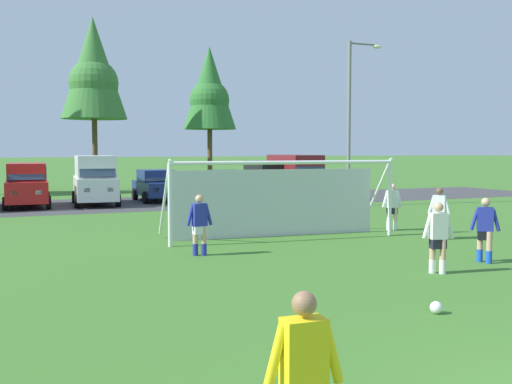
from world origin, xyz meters
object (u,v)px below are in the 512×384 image
object	(u,v)px
player_striker_near	(439,213)
street_lamp	(352,121)
soccer_goal	(278,198)
parked_car_slot_center	(95,179)
parked_car_slot_center_right	(156,185)
parked_car_slot_end	(295,175)
parked_car_slot_center_left	(27,185)
parked_car_slot_right	(229,186)
player_defender_far	(392,207)
player_winger_left	(199,225)
referee	(304,384)
parked_car_slot_far_right	(267,179)
soccer_ball	(436,307)
player_midfield_center	(438,238)
player_winger_right	(485,230)

from	to	relation	value
player_striker_near	street_lamp	world-z (taller)	street_lamp
soccer_goal	parked_car_slot_center	bearing A→B (deg)	105.17
parked_car_slot_center_right	parked_car_slot_end	xyz separation A→B (m)	(7.83, -1.49, 0.47)
parked_car_slot_center_left	parked_car_slot_right	xyz separation A→B (m)	(10.22, -1.01, -0.24)
parked_car_slot_center	parked_car_slot_right	xyz separation A→B (m)	(6.94, -1.01, -0.47)
parked_car_slot_center_right	parked_car_slot_end	world-z (taller)	parked_car_slot_end
player_striker_near	parked_car_slot_center_left	bearing A→B (deg)	125.17
player_defender_far	parked_car_slot_center	bearing A→B (deg)	120.26
player_winger_left	parked_car_slot_center_right	distance (m)	17.39
parked_car_slot_center_left	parked_car_slot_center_right	world-z (taller)	parked_car_slot_center_left
parked_car_slot_right	parked_car_slot_center_right	bearing A→B (deg)	151.55
street_lamp	parked_car_slot_right	bearing A→B (deg)	135.73
referee	parked_car_slot_far_right	bearing A→B (deg)	66.45
parked_car_slot_center	parked_car_slot_far_right	bearing A→B (deg)	2.49
soccer_goal	player_striker_near	size ratio (longest dim) A/B	4.60
soccer_goal	parked_car_slot_far_right	xyz separation A→B (m)	(6.10, 14.43, -0.18)
soccer_ball	player_striker_near	xyz separation A→B (m)	(5.82, 6.88, 0.71)
soccer_ball	player_striker_near	bearing A→B (deg)	49.77
player_midfield_center	player_defender_far	world-z (taller)	same
referee	player_midfield_center	size ratio (longest dim) A/B	1.00
soccer_ball	street_lamp	bearing A→B (deg)	62.18
player_midfield_center	parked_car_slot_far_right	bearing A→B (deg)	76.26
player_winger_left	soccer_ball	bearing A→B (deg)	-73.92
player_winger_left	player_defender_far	bearing A→B (deg)	15.46
soccer_goal	referee	size ratio (longest dim) A/B	4.60
parked_car_slot_center	street_lamp	size ratio (longest dim) A/B	0.60
referee	parked_car_slot_end	size ratio (longest dim) A/B	0.34
parked_car_slot_center	player_striker_near	bearing A→B (deg)	-63.19
parked_car_slot_center_left	soccer_goal	bearing A→B (deg)	-63.21
player_winger_left	parked_car_slot_far_right	bearing A→B (deg)	60.39
player_winger_right	parked_car_slot_center	distance (m)	21.10
parked_car_slot_center_right	soccer_goal	bearing A→B (deg)	-88.46
parked_car_slot_center_right	street_lamp	size ratio (longest dim) A/B	0.51
soccer_goal	parked_car_slot_end	world-z (taller)	soccer_goal
referee	parked_car_slot_right	xyz separation A→B (m)	(8.99, 25.97, 0.05)
referee	parked_car_slot_end	distance (m)	29.56
soccer_goal	parked_car_slot_right	xyz separation A→B (m)	(3.15, 12.99, -0.42)
player_defender_far	parked_car_slot_far_right	size ratio (longest dim) A/B	0.35
street_lamp	parked_car_slot_far_right	bearing A→B (deg)	106.89
parked_car_slot_far_right	referee	bearing A→B (deg)	-113.55
player_defender_far	parked_car_slot_center	distance (m)	16.30
parked_car_slot_center	parked_car_slot_end	bearing A→B (deg)	-2.93
parked_car_slot_end	street_lamp	bearing A→B (deg)	-84.01
player_striker_near	parked_car_slot_center	distance (m)	18.40
soccer_goal	parked_car_slot_end	distance (m)	15.34
soccer_goal	parked_car_slot_center	size ratio (longest dim) A/B	1.53
parked_car_slot_center	street_lamp	bearing A→B (deg)	-25.86
soccer_goal	player_midfield_center	world-z (taller)	soccer_goal
parked_car_slot_far_right	parked_car_slot_right	bearing A→B (deg)	-154.07
soccer_goal	player_striker_near	xyz separation A→B (m)	(4.50, -2.42, -0.47)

